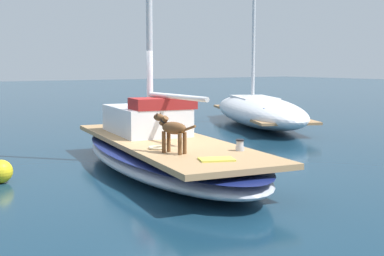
% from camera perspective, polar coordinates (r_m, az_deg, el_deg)
% --- Properties ---
extents(ground_plane, '(120.00, 120.00, 0.00)m').
position_cam_1_polar(ground_plane, '(10.93, -2.88, -4.73)').
color(ground_plane, '#143347').
extents(sailboat_main, '(3.57, 7.53, 0.66)m').
position_cam_1_polar(sailboat_main, '(10.87, -2.90, -3.00)').
color(sailboat_main, '#B2B7C1').
rests_on(sailboat_main, ground).
extents(mast_main, '(0.14, 2.27, 6.37)m').
position_cam_1_polar(mast_main, '(11.47, -4.28, 13.40)').
color(mast_main, silver).
rests_on(mast_main, sailboat_main).
extents(cabin_house, '(1.71, 2.41, 0.84)m').
position_cam_1_polar(cabin_house, '(11.81, -4.87, 1.07)').
color(cabin_house, silver).
rests_on(cabin_house, sailboat_main).
extents(dog_brown, '(0.40, 0.91, 0.70)m').
position_cam_1_polar(dog_brown, '(9.17, -2.18, -0.13)').
color(dog_brown, brown).
rests_on(dog_brown, sailboat_main).
extents(deck_winch, '(0.16, 0.16, 0.21)m').
position_cam_1_polar(deck_winch, '(9.48, 5.23, -1.89)').
color(deck_winch, '#B7B7BC').
rests_on(deck_winch, sailboat_main).
extents(coiled_rope, '(0.32, 0.32, 0.04)m').
position_cam_1_polar(coiled_rope, '(9.69, -3.83, -2.14)').
color(coiled_rope, beige).
rests_on(coiled_rope, sailboat_main).
extents(deck_towel, '(0.65, 0.54, 0.03)m').
position_cam_1_polar(deck_towel, '(8.54, 2.68, -3.42)').
color(deck_towel, '#D8D14C').
rests_on(deck_towel, sailboat_main).
extents(moored_boat_starboard_side, '(5.44, 8.25, 7.34)m').
position_cam_1_polar(moored_boat_starboard_side, '(19.06, 7.25, 1.95)').
color(moored_boat_starboard_side, white).
rests_on(moored_boat_starboard_side, ground).
extents(mooring_buoy, '(0.44, 0.44, 0.44)m').
position_cam_1_polar(mooring_buoy, '(10.45, -20.06, -4.46)').
color(mooring_buoy, yellow).
rests_on(mooring_buoy, ground).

